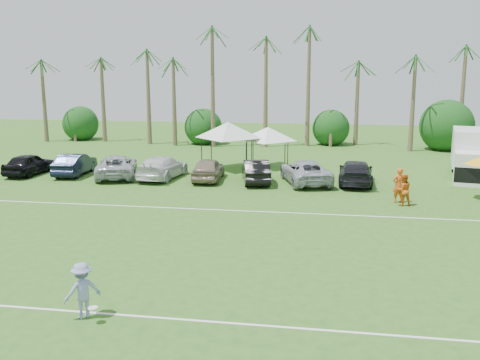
# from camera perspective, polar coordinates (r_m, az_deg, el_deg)

# --- Properties ---
(ground) EXTENTS (120.00, 120.00, 0.00)m
(ground) POSITION_cam_1_polar(r_m,az_deg,el_deg) (14.44, -15.62, -17.12)
(ground) COLOR #305E1C
(ground) RESTS_ON ground
(field_lines) EXTENTS (80.00, 12.10, 0.01)m
(field_lines) POSITION_cam_1_polar(r_m,az_deg,el_deg) (21.33, -6.59, -7.18)
(field_lines) COLOR white
(field_lines) RESTS_ON ground
(palm_tree_0) EXTENTS (2.40, 2.40, 8.90)m
(palm_tree_0) POSITION_cam_1_polar(r_m,az_deg,el_deg) (56.62, -20.37, 11.49)
(palm_tree_0) COLOR brown
(palm_tree_0) RESTS_ON ground
(palm_tree_1) EXTENTS (2.40, 2.40, 9.90)m
(palm_tree_1) POSITION_cam_1_polar(r_m,az_deg,el_deg) (54.37, -15.73, 12.72)
(palm_tree_1) COLOR brown
(palm_tree_1) RESTS_ON ground
(palm_tree_2) EXTENTS (2.40, 2.40, 10.90)m
(palm_tree_2) POSITION_cam_1_polar(r_m,az_deg,el_deg) (52.52, -10.68, 13.94)
(palm_tree_2) COLOR brown
(palm_tree_2) RESTS_ON ground
(palm_tree_3) EXTENTS (2.40, 2.40, 11.90)m
(palm_tree_3) POSITION_cam_1_polar(r_m,az_deg,el_deg) (51.36, -6.37, 15.07)
(palm_tree_3) COLOR brown
(palm_tree_3) RESTS_ON ground
(palm_tree_4) EXTENTS (2.40, 2.40, 8.90)m
(palm_tree_4) POSITION_cam_1_polar(r_m,az_deg,el_deg) (50.35, -1.81, 12.27)
(palm_tree_4) COLOR brown
(palm_tree_4) RESTS_ON ground
(palm_tree_5) EXTENTS (2.40, 2.40, 9.90)m
(palm_tree_5) POSITION_cam_1_polar(r_m,az_deg,el_deg) (49.76, 2.84, 13.27)
(palm_tree_5) COLOR brown
(palm_tree_5) RESTS_ON ground
(palm_tree_6) EXTENTS (2.40, 2.40, 10.90)m
(palm_tree_6) POSITION_cam_1_polar(r_m,az_deg,el_deg) (49.50, 7.60, 14.19)
(palm_tree_6) COLOR brown
(palm_tree_6) RESTS_ON ground
(palm_tree_7) EXTENTS (2.40, 2.40, 11.90)m
(palm_tree_7) POSITION_cam_1_polar(r_m,az_deg,el_deg) (49.58, 12.41, 15.01)
(palm_tree_7) COLOR brown
(palm_tree_7) RESTS_ON ground
(palm_tree_8) EXTENTS (2.40, 2.40, 8.90)m
(palm_tree_8) POSITION_cam_1_polar(r_m,az_deg,el_deg) (49.97, 18.13, 11.72)
(palm_tree_8) COLOR brown
(palm_tree_8) RESTS_ON ground
(palm_tree_9) EXTENTS (2.40, 2.40, 9.90)m
(palm_tree_9) POSITION_cam_1_polar(r_m,az_deg,el_deg) (50.97, 23.88, 12.29)
(palm_tree_9) COLOR brown
(palm_tree_9) RESTS_ON ground
(bush_tree_0) EXTENTS (4.00, 4.00, 4.00)m
(bush_tree_0) POSITION_cam_1_polar(r_m,az_deg,el_deg) (56.33, -16.80, 5.92)
(bush_tree_0) COLOR brown
(bush_tree_0) RESTS_ON ground
(bush_tree_1) EXTENTS (4.00, 4.00, 4.00)m
(bush_tree_1) POSITION_cam_1_polar(r_m,az_deg,el_deg) (51.98, -3.73, 5.95)
(bush_tree_1) COLOR brown
(bush_tree_1) RESTS_ON ground
(bush_tree_2) EXTENTS (4.00, 4.00, 4.00)m
(bush_tree_2) POSITION_cam_1_polar(r_m,az_deg,el_deg) (50.67, 9.68, 5.67)
(bush_tree_2) COLOR brown
(bush_tree_2) RESTS_ON ground
(bush_tree_3) EXTENTS (4.00, 4.00, 4.00)m
(bush_tree_3) POSITION_cam_1_polar(r_m,az_deg,el_deg) (51.72, 20.87, 5.20)
(bush_tree_3) COLOR brown
(bush_tree_3) RESTS_ON ground
(sideline_player_a) EXTENTS (0.79, 0.67, 1.86)m
(sideline_player_a) POSITION_cam_1_polar(r_m,az_deg,el_deg) (29.37, 16.55, -0.54)
(sideline_player_a) COLOR #E15519
(sideline_player_a) RESTS_ON ground
(sideline_player_b) EXTENTS (0.90, 0.76, 1.64)m
(sideline_player_b) POSITION_cam_1_polar(r_m,az_deg,el_deg) (28.78, 17.06, -1.02)
(sideline_player_b) COLOR #D75F17
(sideline_player_b) RESTS_ON ground
(box_truck) EXTENTS (3.35, 6.33, 3.10)m
(box_truck) POSITION_cam_1_polar(r_m,az_deg,el_deg) (37.65, 23.51, 2.68)
(box_truck) COLOR white
(box_truck) RESTS_ON ground
(canopy_tent_left) EXTENTS (4.79, 4.79, 3.88)m
(canopy_tent_left) POSITION_cam_1_polar(r_m,az_deg,el_deg) (37.64, -1.28, 6.19)
(canopy_tent_left) COLOR black
(canopy_tent_left) RESTS_ON ground
(canopy_tent_right) EXTENTS (4.20, 4.20, 3.40)m
(canopy_tent_right) POSITION_cam_1_polar(r_m,az_deg,el_deg) (38.40, 2.99, 5.66)
(canopy_tent_right) COLOR black
(canopy_tent_right) RESTS_ON ground
(frisbee_player) EXTENTS (1.18, 1.14, 1.61)m
(frisbee_player) POSITION_cam_1_polar(r_m,az_deg,el_deg) (15.87, -16.47, -11.23)
(frisbee_player) COLOR #868BBE
(frisbee_player) RESTS_ON ground
(parked_car_0) EXTENTS (1.92, 4.33, 1.45)m
(parked_car_0) POSITION_cam_1_polar(r_m,az_deg,el_deg) (38.51, -21.58, 1.60)
(parked_car_0) COLOR black
(parked_car_0) RESTS_ON ground
(parked_car_1) EXTENTS (1.84, 4.50, 1.45)m
(parked_car_1) POSITION_cam_1_polar(r_m,az_deg,el_deg) (37.42, -17.21, 1.63)
(parked_car_1) COLOR black
(parked_car_1) RESTS_ON ground
(parked_car_2) EXTENTS (3.84, 5.69, 1.45)m
(parked_car_2) POSITION_cam_1_polar(r_m,az_deg,el_deg) (35.90, -13.01, 1.45)
(parked_car_2) COLOR #AEB2B8
(parked_car_2) RESTS_ON ground
(parked_car_3) EXTENTS (2.55, 5.18, 1.45)m
(parked_car_3) POSITION_cam_1_polar(r_m,az_deg,el_deg) (34.96, -8.28, 1.36)
(parked_car_3) COLOR silver
(parked_car_3) RESTS_ON ground
(parked_car_4) EXTENTS (1.95, 4.34, 1.45)m
(parked_car_4) POSITION_cam_1_polar(r_m,az_deg,el_deg) (34.01, -3.42, 1.18)
(parked_car_4) COLOR gray
(parked_car_4) RESTS_ON ground
(parked_car_5) EXTENTS (2.42, 4.62, 1.45)m
(parked_car_5) POSITION_cam_1_polar(r_m,az_deg,el_deg) (33.33, 1.68, 0.98)
(parked_car_5) COLOR black
(parked_car_5) RESTS_ON ground
(parked_car_6) EXTENTS (3.77, 5.68, 1.45)m
(parked_car_6) POSITION_cam_1_polar(r_m,az_deg,el_deg) (33.33, 6.98, 0.90)
(parked_car_6) COLOR #ABAEB7
(parked_car_6) RESTS_ON ground
(parked_car_7) EXTENTS (2.24, 5.08, 1.45)m
(parked_car_7) POSITION_cam_1_polar(r_m,az_deg,el_deg) (33.60, 12.23, 0.80)
(parked_car_7) COLOR black
(parked_car_7) RESTS_ON ground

